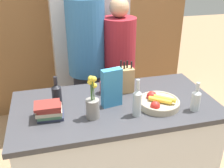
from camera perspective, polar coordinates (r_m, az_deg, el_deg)
The scene contains 14 objects.
kitchen_island at distance 2.30m, azimuth 0.66°, elevation -13.84°, with size 1.58×0.81×0.89m.
back_wall_wood at distance 3.41m, azimuth -6.63°, elevation 15.25°, with size 2.78×0.12×2.60m.
refrigerator at distance 3.13m, azimuth -5.21°, elevation 9.04°, with size 0.82×0.63×2.03m.
fruit_bowl at distance 2.02m, azimuth 10.06°, elevation -3.92°, with size 0.31×0.31×0.10m.
knife_block at distance 2.19m, azimuth 2.90°, elevation 0.98°, with size 0.13×0.11×0.29m.
flower_vase at distance 1.82m, azimuth -4.25°, elevation -4.35°, with size 0.10×0.10×0.32m.
cereal_box at distance 1.95m, azimuth -0.09°, elevation -0.84°, with size 0.16×0.09×0.30m.
coffee_mug at distance 2.18m, azimuth -1.49°, elevation -0.73°, with size 0.08×0.12×0.10m.
book_stack at distance 1.89m, azimuth -13.50°, elevation -5.71°, with size 0.20×0.16×0.11m.
bottle_oil at distance 2.01m, azimuth 17.78°, elevation -3.24°, with size 0.07×0.07×0.22m.
bottle_vinegar at distance 1.85m, azimuth 5.50°, elevation -3.82°, with size 0.06×0.06×0.28m.
bottle_wine at distance 2.03m, azimuth -11.94°, elevation -2.10°, with size 0.07×0.07×0.23m.
person_at_sink at distance 2.59m, azimuth -5.51°, elevation 5.46°, with size 0.36×0.36×1.81m.
person_in_blue at distance 2.67m, azimuth 1.42°, elevation 3.37°, with size 0.33×0.33×1.60m.
Camera 1 is at (-0.47, -1.71, 1.91)m, focal length 42.00 mm.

